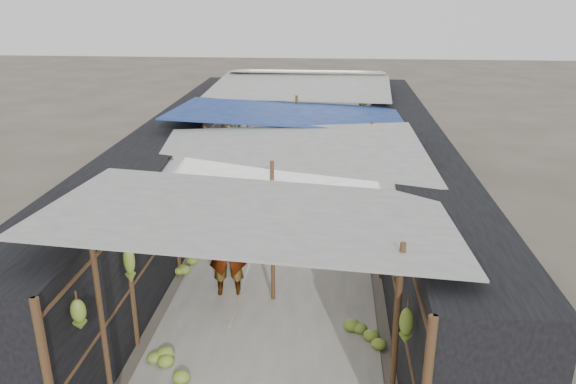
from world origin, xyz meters
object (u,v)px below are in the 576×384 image
(black_basin, at_px, (358,203))
(shopper_blue, at_px, (262,160))
(crate_near, at_px, (324,235))
(vendor_seated, at_px, (355,214))
(vendor_elderly, at_px, (227,248))

(black_basin, xyz_separation_m, shopper_blue, (-2.61, 1.11, 0.76))
(crate_near, height_order, shopper_blue, shopper_blue)
(black_basin, height_order, vendor_seated, vendor_seated)
(crate_near, relative_size, shopper_blue, 0.29)
(shopper_blue, bearing_deg, vendor_seated, -56.80)
(crate_near, height_order, vendor_elderly, vendor_elderly)
(black_basin, relative_size, vendor_elderly, 0.30)
(vendor_elderly, distance_m, shopper_blue, 5.76)
(vendor_elderly, relative_size, vendor_seated, 1.84)
(black_basin, distance_m, shopper_blue, 2.93)
(vendor_elderly, bearing_deg, black_basin, -127.70)
(black_basin, relative_size, shopper_blue, 0.34)
(crate_near, relative_size, black_basin, 0.87)
(vendor_seated, bearing_deg, shopper_blue, -129.01)
(crate_near, relative_size, vendor_seated, 0.49)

